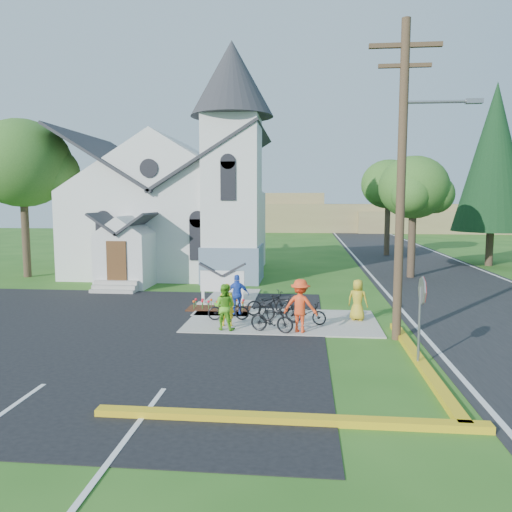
# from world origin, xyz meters

# --- Properties ---
(ground) EXTENTS (120.00, 120.00, 0.00)m
(ground) POSITION_xyz_m (0.00, 0.00, 0.00)
(ground) COLOR #295C1A
(ground) RESTS_ON ground
(parking_lot) EXTENTS (20.00, 16.00, 0.02)m
(parking_lot) POSITION_xyz_m (-7.00, -2.00, 0.01)
(parking_lot) COLOR black
(parking_lot) RESTS_ON ground
(road) EXTENTS (8.00, 90.00, 0.02)m
(road) POSITION_xyz_m (10.00, 15.00, 0.01)
(road) COLOR black
(road) RESTS_ON ground
(sidewalk) EXTENTS (7.00, 4.00, 0.05)m
(sidewalk) POSITION_xyz_m (1.50, 0.50, 0.03)
(sidewalk) COLOR #9A958B
(sidewalk) RESTS_ON ground
(church) EXTENTS (12.35, 12.00, 13.00)m
(church) POSITION_xyz_m (-5.48, 12.48, 5.25)
(church) COLOR silver
(church) RESTS_ON ground
(church_sign) EXTENTS (2.20, 0.40, 1.70)m
(church_sign) POSITION_xyz_m (-1.20, 3.20, 1.03)
(church_sign) COLOR #9A958B
(church_sign) RESTS_ON ground
(flower_bed) EXTENTS (2.60, 1.10, 0.07)m
(flower_bed) POSITION_xyz_m (-1.20, 2.30, 0.04)
(flower_bed) COLOR #3B1B10
(flower_bed) RESTS_ON ground
(utility_pole) EXTENTS (3.45, 0.28, 10.00)m
(utility_pole) POSITION_xyz_m (5.36, -1.50, 5.40)
(utility_pole) COLOR #433121
(utility_pole) RESTS_ON ground
(stop_sign) EXTENTS (0.11, 0.76, 2.48)m
(stop_sign) POSITION_xyz_m (5.43, -4.20, 1.78)
(stop_sign) COLOR gray
(stop_sign) RESTS_ON ground
(tree_lot_corner) EXTENTS (5.60, 5.60, 9.15)m
(tree_lot_corner) POSITION_xyz_m (-14.00, 10.00, 6.60)
(tree_lot_corner) COLOR #3A2820
(tree_lot_corner) RESTS_ON ground
(tree_road_near) EXTENTS (4.00, 4.00, 7.05)m
(tree_road_near) POSITION_xyz_m (8.50, 12.00, 5.21)
(tree_road_near) COLOR #3A2820
(tree_road_near) RESTS_ON ground
(tree_road_mid) EXTENTS (4.40, 4.40, 7.80)m
(tree_road_mid) POSITION_xyz_m (9.00, 24.00, 5.78)
(tree_road_mid) COLOR #3A2820
(tree_road_mid) RESTS_ON ground
(conifer) EXTENTS (5.20, 5.20, 12.40)m
(conifer) POSITION_xyz_m (15.00, 18.00, 7.39)
(conifer) COLOR #3A2820
(conifer) RESTS_ON ground
(distant_hills) EXTENTS (61.00, 10.00, 5.60)m
(distant_hills) POSITION_xyz_m (3.36, 56.33, 2.17)
(distant_hills) COLOR olive
(distant_hills) RESTS_ON ground
(cyclist_0) EXTENTS (0.58, 0.40, 1.52)m
(cyclist_0) POSITION_xyz_m (-0.43, -0.49, 0.81)
(cyclist_0) COLOR yellow
(cyclist_0) RESTS_ON sidewalk
(bike_0) EXTENTS (1.60, 0.74, 0.81)m
(bike_0) POSITION_xyz_m (-0.50, 0.36, 0.45)
(bike_0) COLOR black
(bike_0) RESTS_ON sidewalk
(cyclist_1) EXTENTS (0.87, 0.73, 1.60)m
(cyclist_1) POSITION_xyz_m (-0.43, -1.01, 0.85)
(cyclist_1) COLOR #60BC23
(cyclist_1) RESTS_ON sidewalk
(bike_1) EXTENTS (1.58, 0.81, 0.91)m
(bike_1) POSITION_xyz_m (1.23, -1.20, 0.51)
(bike_1) COLOR black
(bike_1) RESTS_ON sidewalk
(cyclist_2) EXTENTS (0.96, 0.51, 1.56)m
(cyclist_2) POSITION_xyz_m (-0.30, 1.36, 0.83)
(cyclist_2) COLOR blue
(cyclist_2) RESTS_ON sidewalk
(bike_2) EXTENTS (1.88, 1.28, 0.93)m
(bike_2) POSITION_xyz_m (0.91, 1.38, 0.52)
(bike_2) COLOR black
(bike_2) RESTS_ON sidewalk
(cyclist_3) EXTENTS (1.29, 0.93, 1.81)m
(cyclist_3) POSITION_xyz_m (2.18, -1.06, 0.95)
(cyclist_3) COLOR #FF481C
(cyclist_3) RESTS_ON sidewalk
(bike_3) EXTENTS (1.72, 0.72, 1.00)m
(bike_3) POSITION_xyz_m (1.43, 0.26, 0.55)
(bike_3) COLOR black
(bike_3) RESTS_ON sidewalk
(cyclist_4) EXTENTS (0.88, 0.73, 1.54)m
(cyclist_4) POSITION_xyz_m (4.29, 0.83, 0.82)
(cyclist_4) COLOR gold
(cyclist_4) RESTS_ON sidewalk
(bike_4) EXTENTS (1.62, 1.00, 0.80)m
(bike_4) POSITION_xyz_m (2.37, 0.09, 0.45)
(bike_4) COLOR black
(bike_4) RESTS_ON sidewalk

